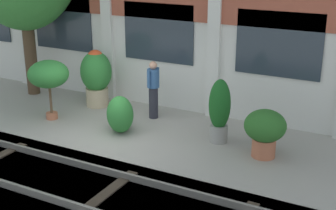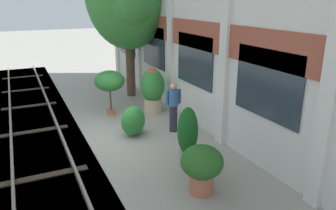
% 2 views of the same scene
% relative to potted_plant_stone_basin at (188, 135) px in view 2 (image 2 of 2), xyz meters
% --- Properties ---
extents(ground_plane, '(80.00, 80.00, 0.00)m').
position_rel_potted_plant_stone_basin_xyz_m(ground_plane, '(-2.63, -1.25, -0.87)').
color(ground_plane, '#9E998E').
extents(apartment_facade, '(18.01, 0.64, 8.37)m').
position_rel_potted_plant_stone_basin_xyz_m(apartment_facade, '(-2.63, 1.91, 3.29)').
color(apartment_facade, silver).
rests_on(apartment_facade, ground).
extents(rail_tracks, '(25.65, 2.80, 0.43)m').
position_rel_potted_plant_stone_basin_xyz_m(rail_tracks, '(-2.63, -3.49, -1.00)').
color(rail_tracks, '#5B5449').
rests_on(rail_tracks, ground).
extents(potted_plant_stone_basin, '(0.54, 0.54, 1.62)m').
position_rel_potted_plant_stone_basin_xyz_m(potted_plant_stone_basin, '(0.00, 0.00, 0.00)').
color(potted_plant_stone_basin, gray).
rests_on(potted_plant_stone_basin, ground).
extents(potted_plant_tall_urn, '(1.12, 1.12, 1.69)m').
position_rel_potted_plant_stone_basin_xyz_m(potted_plant_tall_urn, '(-4.78, -0.71, 0.41)').
color(potted_plant_tall_urn, '#B76647').
rests_on(potted_plant_tall_urn, ground).
extents(potted_plant_glazed_jar, '(0.97, 0.97, 1.14)m').
position_rel_potted_plant_stone_basin_xyz_m(potted_plant_glazed_jar, '(1.25, -0.31, -0.19)').
color(potted_plant_glazed_jar, '#B76647').
rests_on(potted_plant_glazed_jar, ground).
extents(potted_plant_ribbed_drum, '(0.94, 0.94, 1.73)m').
position_rel_potted_plant_stone_basin_xyz_m(potted_plant_ribbed_drum, '(-4.30, 0.82, 0.11)').
color(potted_plant_ribbed_drum, tan).
rests_on(potted_plant_ribbed_drum, ground).
extents(resident_by_doorway, '(0.34, 0.53, 1.65)m').
position_rel_potted_plant_stone_basin_xyz_m(resident_by_doorway, '(-2.27, 0.71, 0.01)').
color(resident_by_doorway, '#282833').
rests_on(resident_by_doorway, ground).
extents(topiary_hedge, '(1.12, 1.15, 0.97)m').
position_rel_potted_plant_stone_basin_xyz_m(topiary_hedge, '(-2.53, -0.60, -0.39)').
color(topiary_hedge, '#2D7A33').
rests_on(topiary_hedge, ground).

